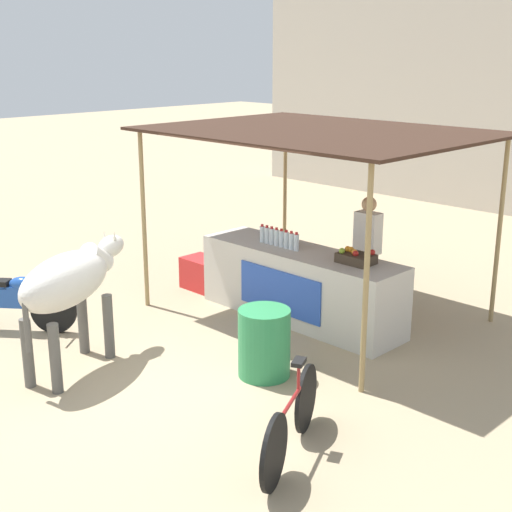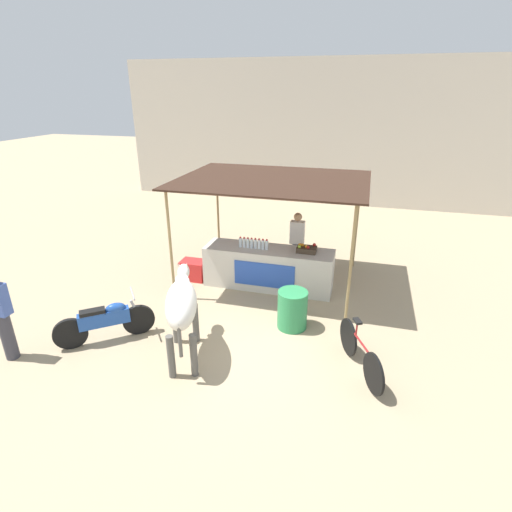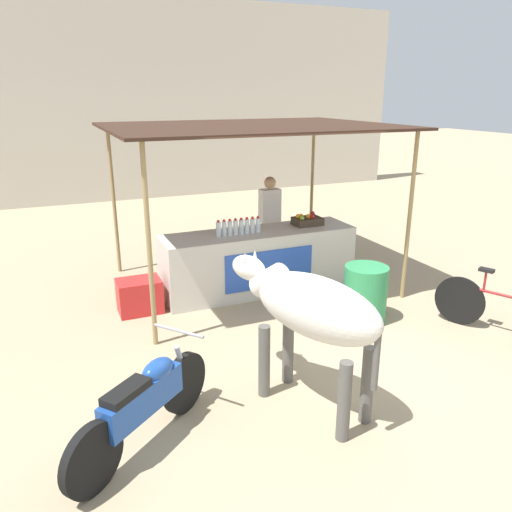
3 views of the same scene
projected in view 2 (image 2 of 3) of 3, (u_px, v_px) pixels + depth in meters
name	position (u px, v px, depth m)	size (l,w,h in m)	color
ground_plane	(241.00, 337.00, 7.62)	(60.00, 60.00, 0.00)	tan
building_wall_far	(318.00, 134.00, 15.70)	(16.00, 0.50, 5.48)	beige
stall_counter	(268.00, 268.00, 9.38)	(3.00, 0.82, 0.96)	beige
stall_awning	(273.00, 183.00, 8.90)	(4.20, 3.20, 2.52)	#382319
water_bottle_row	(253.00, 244.00, 9.20)	(0.70, 0.07, 0.25)	silver
fruit_crate	(306.00, 249.00, 9.00)	(0.44, 0.32, 0.18)	#3F3326
vendor_behind_counter	(297.00, 244.00, 9.78)	(0.34, 0.22, 1.65)	#383842
cooler_box	(194.00, 270.00, 9.85)	(0.60, 0.44, 0.48)	red
water_barrel	(292.00, 309.00, 7.79)	(0.58, 0.58, 0.78)	#2D8C51
cow	(182.00, 304.00, 6.70)	(1.02, 1.82, 1.44)	silver
motorcycle_parked	(106.00, 320.00, 7.36)	(1.45, 1.19, 0.90)	black
bicycle_leaning	(360.00, 353.00, 6.58)	(0.76, 1.51, 0.85)	black
passerby_on_street	(2.00, 316.00, 6.71)	(0.34, 0.22, 1.65)	#383842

